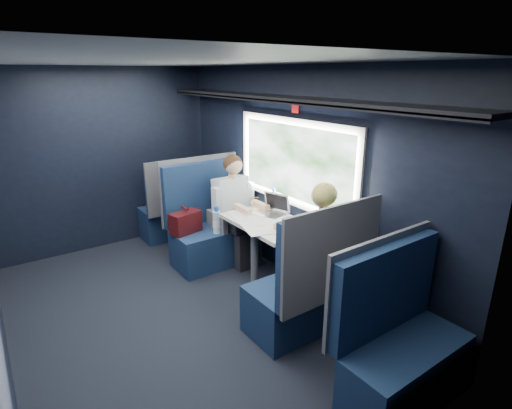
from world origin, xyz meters
TOP-DOWN VIEW (x-y plane):
  - ground at (0.00, 0.00)m, footprint 2.80×4.20m
  - room_shell at (0.02, 0.00)m, footprint 3.00×4.40m
  - table at (1.03, 0.00)m, footprint 0.62×1.00m
  - seat_bay_near at (0.83, 0.87)m, footprint 1.05×0.62m
  - seat_bay_far at (0.85, -0.87)m, footprint 1.04×0.62m
  - seat_row_front at (0.85, 1.80)m, footprint 1.04×0.51m
  - seat_row_back at (0.85, -1.80)m, footprint 1.04×0.51m
  - man at (1.10, 0.70)m, footprint 0.53×0.56m
  - woman at (1.10, -0.71)m, footprint 0.53×0.56m
  - papers at (1.02, 0.05)m, footprint 0.72×0.89m
  - laptop at (1.23, 0.15)m, footprint 0.33×0.37m
  - bottle_small at (1.33, 0.26)m, footprint 0.07×0.07m
  - cup at (1.33, 0.33)m, footprint 0.07×0.07m

SIDE VIEW (x-z plane):
  - ground at x=0.00m, z-range -0.01..0.00m
  - seat_row_front at x=0.85m, z-range -0.17..0.99m
  - seat_row_back at x=0.85m, z-range -0.17..0.99m
  - seat_bay_far at x=0.85m, z-range -0.22..1.04m
  - seat_bay_near at x=0.83m, z-range -0.21..1.05m
  - table at x=1.03m, z-range 0.29..1.03m
  - man at x=1.10m, z-range 0.06..1.38m
  - woman at x=1.10m, z-range 0.07..1.39m
  - papers at x=1.02m, z-range 0.74..0.75m
  - cup at x=1.33m, z-range 0.74..0.83m
  - laptop at x=1.23m, z-range 0.69..0.92m
  - bottle_small at x=1.33m, z-range 0.73..0.97m
  - room_shell at x=0.02m, z-range 0.28..2.68m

